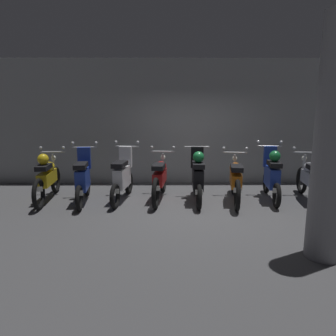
# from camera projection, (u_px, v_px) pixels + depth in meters

# --- Properties ---
(ground_plane) EXTENTS (80.00, 80.00, 0.00)m
(ground_plane) POSITION_uv_depth(u_px,v_px,m) (199.00, 208.00, 6.73)
(ground_plane) COLOR #4C4C4F
(back_wall) EXTENTS (16.00, 0.30, 3.28)m
(back_wall) POSITION_uv_depth(u_px,v_px,m) (191.00, 122.00, 8.73)
(back_wall) COLOR gray
(back_wall) RESTS_ON ground
(motorbike_slot_0) EXTENTS (0.59, 1.95, 1.15)m
(motorbike_slot_0) POSITION_uv_depth(u_px,v_px,m) (47.00, 177.00, 7.19)
(motorbike_slot_0) COLOR black
(motorbike_slot_0) RESTS_ON ground
(motorbike_slot_1) EXTENTS (0.59, 1.68, 1.29)m
(motorbike_slot_1) POSITION_uv_depth(u_px,v_px,m) (83.00, 179.00, 7.05)
(motorbike_slot_1) COLOR black
(motorbike_slot_1) RESTS_ON ground
(motorbike_slot_2) EXTENTS (0.58, 1.68, 1.29)m
(motorbike_slot_2) POSITION_uv_depth(u_px,v_px,m) (123.00, 177.00, 7.20)
(motorbike_slot_2) COLOR black
(motorbike_slot_2) RESTS_ON ground
(motorbike_slot_3) EXTENTS (0.59, 1.95, 1.15)m
(motorbike_slot_3) POSITION_uv_depth(u_px,v_px,m) (160.00, 178.00, 7.28)
(motorbike_slot_3) COLOR black
(motorbike_slot_3) RESTS_ON ground
(motorbike_slot_4) EXTENTS (0.56, 1.68, 1.18)m
(motorbike_slot_4) POSITION_uv_depth(u_px,v_px,m) (198.00, 176.00, 7.11)
(motorbike_slot_4) COLOR black
(motorbike_slot_4) RESTS_ON ground
(motorbike_slot_5) EXTENTS (0.58, 1.94, 1.15)m
(motorbike_slot_5) POSITION_uv_depth(u_px,v_px,m) (236.00, 180.00, 7.12)
(motorbike_slot_5) COLOR black
(motorbike_slot_5) RESTS_ON ground
(motorbike_slot_6) EXTENTS (0.59, 1.68, 1.29)m
(motorbike_slot_6) POSITION_uv_depth(u_px,v_px,m) (272.00, 175.00, 7.22)
(motorbike_slot_6) COLOR black
(motorbike_slot_6) RESTS_ON ground
(motorbike_slot_7) EXTENTS (0.59, 1.95, 1.15)m
(motorbike_slot_7) POSITION_uv_depth(u_px,v_px,m) (311.00, 179.00, 7.14)
(motorbike_slot_7) COLOR black
(motorbike_slot_7) RESTS_ON ground
(support_pillar) EXTENTS (0.52, 0.52, 3.28)m
(support_pillar) POSITION_uv_depth(u_px,v_px,m) (334.00, 142.00, 4.30)
(support_pillar) COLOR gray
(support_pillar) RESTS_ON ground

